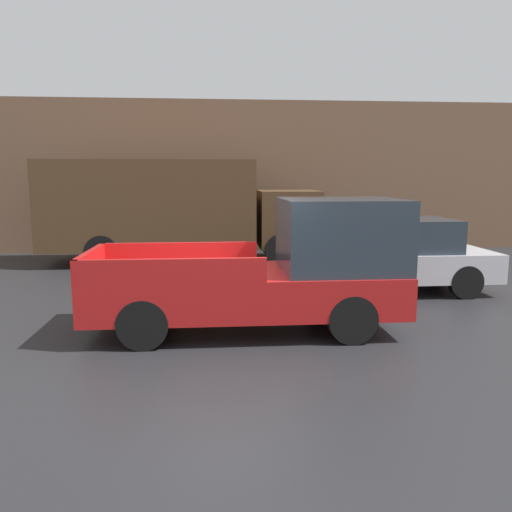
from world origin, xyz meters
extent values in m
plane|color=#232326|center=(0.00, 0.00, 0.00)|extent=(60.00, 60.00, 0.00)
cube|color=brown|center=(0.00, 9.57, 2.59)|extent=(28.00, 0.15, 5.18)
cube|color=red|center=(0.31, 0.24, 0.69)|extent=(5.18, 1.95, 0.67)
cube|color=#28333D|center=(1.91, 0.24, 1.62)|extent=(1.97, 1.83, 1.20)
cube|color=red|center=(-0.86, 1.16, 1.21)|extent=(2.85, 0.10, 0.37)
cube|color=red|center=(-0.86, -0.69, 1.21)|extent=(2.85, 0.10, 0.37)
cube|color=red|center=(-2.23, 0.24, 1.21)|extent=(0.10, 1.95, 0.37)
cylinder|color=black|center=(1.91, 1.10, 0.39)|extent=(0.78, 0.26, 0.78)
cylinder|color=black|center=(1.91, -0.62, 0.39)|extent=(0.78, 0.26, 0.78)
cylinder|color=black|center=(-1.30, 1.10, 0.39)|extent=(0.78, 0.26, 0.78)
cylinder|color=black|center=(-1.30, -0.62, 0.39)|extent=(0.78, 0.26, 0.78)
cube|color=silver|center=(3.71, 2.87, 0.62)|extent=(4.60, 1.86, 0.63)
cube|color=#28333D|center=(3.85, 2.87, 1.29)|extent=(2.53, 1.63, 0.71)
cylinder|color=black|center=(5.14, 3.70, 0.36)|extent=(0.72, 0.22, 0.72)
cylinder|color=black|center=(5.14, 2.04, 0.36)|extent=(0.72, 0.22, 0.72)
cylinder|color=black|center=(2.28, 3.70, 0.36)|extent=(0.72, 0.22, 0.72)
cylinder|color=black|center=(2.28, 2.04, 0.36)|extent=(0.72, 0.22, 0.72)
cube|color=#4C331E|center=(2.05, 7.26, 1.31)|extent=(1.80, 2.20, 1.71)
cube|color=#4C331E|center=(-2.11, 7.26, 1.76)|extent=(6.20, 2.32, 2.61)
cylinder|color=black|center=(1.72, 8.29, 0.48)|extent=(0.96, 0.30, 0.96)
cylinder|color=black|center=(1.72, 6.24, 0.48)|extent=(0.96, 0.30, 0.96)
cylinder|color=black|center=(-3.38, 8.29, 0.48)|extent=(0.96, 0.30, 0.96)
cylinder|color=black|center=(-3.38, 6.24, 0.48)|extent=(0.96, 0.30, 0.96)
cube|color=#194CB2|center=(-3.81, 9.24, 0.53)|extent=(0.45, 0.40, 1.06)
camera|label=1|loc=(-0.20, -7.98, 2.58)|focal=35.00mm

